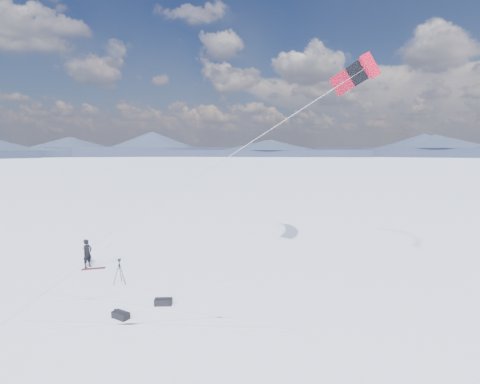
% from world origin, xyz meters
% --- Properties ---
extents(ground, '(1800.00, 1800.00, 0.00)m').
position_xyz_m(ground, '(0.00, 0.00, 0.00)').
color(ground, white).
extents(horizon_hills, '(704.47, 706.88, 10.11)m').
position_xyz_m(horizon_hills, '(0.00, 0.00, 4.41)').
color(horizon_hills, black).
rests_on(horizon_hills, ground).
extents(snow_tracks, '(14.76, 10.25, 0.01)m').
position_xyz_m(snow_tracks, '(-0.65, -0.35, 0.00)').
color(snow_tracks, silver).
rests_on(snow_tracks, ground).
extents(snowkiter, '(0.52, 0.70, 1.76)m').
position_xyz_m(snowkiter, '(-2.90, 4.01, 0.00)').
color(snowkiter, black).
rests_on(snowkiter, ground).
extents(snowboard, '(1.32, 0.85, 0.04)m').
position_xyz_m(snowboard, '(-2.39, 3.83, 0.02)').
color(snowboard, maroon).
rests_on(snowboard, ground).
extents(tripod, '(0.64, 0.67, 1.39)m').
position_xyz_m(tripod, '(0.46, 2.02, 0.90)').
color(tripod, black).
rests_on(tripod, ground).
extents(gear_bag_a, '(0.87, 0.56, 0.36)m').
position_xyz_m(gear_bag_a, '(3.81, 0.13, 0.16)').
color(gear_bag_a, black).
rests_on(gear_bag_a, ground).
extents(gear_bag_b, '(0.84, 0.59, 0.35)m').
position_xyz_m(gear_bag_b, '(2.56, -1.45, 0.15)').
color(gear_bag_b, black).
rests_on(gear_bag_b, ground).
extents(power_kite, '(17.15, 6.31, 11.36)m').
position_xyz_m(power_kite, '(12.91, 7.43, 11.60)').
color(power_kite, red).
rests_on(power_kite, ground).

